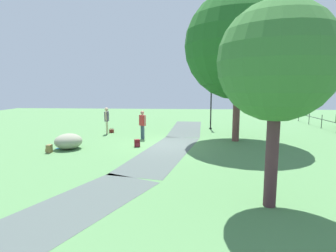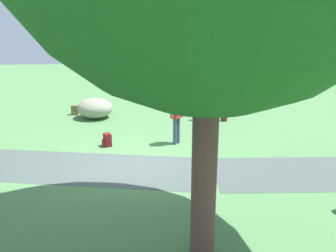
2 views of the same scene
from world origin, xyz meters
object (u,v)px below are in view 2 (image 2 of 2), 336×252
lawn_boulder (95,108)px  man_near_boulder (177,112)px  backpack_by_boulder (75,110)px  frisbee_on_grass (97,114)px  woman_with_handbag (213,93)px  spare_backpack_on_lawn (107,140)px  handbag_on_grass (224,117)px

lawn_boulder → man_near_boulder: bearing=130.2°
backpack_by_boulder → frisbee_on_grass: 0.92m
lawn_boulder → woman_with_handbag: size_ratio=1.08×
man_near_boulder → lawn_boulder: bearing=-49.8°
spare_backpack_on_lawn → backpack_by_boulder: bearing=-68.4°
lawn_boulder → handbag_on_grass: 5.10m
lawn_boulder → frisbee_on_grass: (-0.01, -0.59, -0.39)m
woman_with_handbag → spare_backpack_on_lawn: bearing=35.7°
handbag_on_grass → backpack_by_boulder: backpack_by_boulder is taller
man_near_boulder → backpack_by_boulder: size_ratio=4.37×
frisbee_on_grass → lawn_boulder: bearing=88.6°
lawn_boulder → spare_backpack_on_lawn: (-0.72, 3.47, -0.21)m
lawn_boulder → handbag_on_grass: size_ratio=5.75×
man_near_boulder → backpack_by_boulder: bearing=-46.7°
handbag_on_grass → spare_backpack_on_lawn: size_ratio=0.84×
frisbee_on_grass → spare_backpack_on_lawn: bearing=99.9°
backpack_by_boulder → frisbee_on_grass: backpack_by_boulder is taller
woman_with_handbag → man_near_boulder: bearing=58.1°
woman_with_handbag → spare_backpack_on_lawn: (3.85, 2.77, -0.86)m
frisbee_on_grass → backpack_by_boulder: bearing=-0.3°
woman_with_handbag → handbag_on_grass: bearing=157.3°
handbag_on_grass → spare_backpack_on_lawn: spare_backpack_on_lawn is taller
handbag_on_grass → backpack_by_boulder: 6.09m
man_near_boulder → handbag_on_grass: bearing=-130.1°
lawn_boulder → handbag_on_grass: lawn_boulder is taller
spare_backpack_on_lawn → frisbee_on_grass: bearing=-80.1°
backpack_by_boulder → spare_backpack_on_lawn: (-1.61, 4.06, 0.00)m
woman_with_handbag → backpack_by_boulder: (5.46, -1.29, -0.86)m
handbag_on_grass → backpack_by_boulder: (5.91, -1.47, 0.05)m
woman_with_handbag → man_near_boulder: size_ratio=1.03×
lawn_boulder → frisbee_on_grass: 0.71m
backpack_by_boulder → spare_backpack_on_lawn: bearing=111.6°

